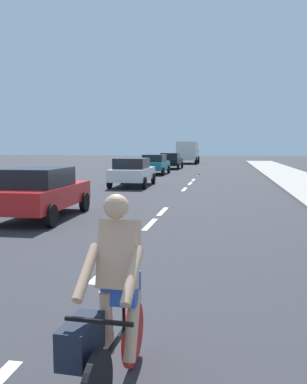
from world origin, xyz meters
name	(u,v)px	position (x,y,z in m)	size (l,w,h in m)	color
ground_plane	(180,194)	(0.00, 20.00, 0.00)	(160.00, 160.00, 0.00)	#2D2D33
lane_stripe_2	(107,268)	(0.00, 7.99, 0.00)	(0.16, 1.80, 0.01)	white
lane_stripe_3	(150,224)	(0.00, 12.34, 0.00)	(0.16, 1.80, 0.01)	white
lane_stripe_4	(163,211)	(0.00, 14.72, 0.00)	(0.16, 1.80, 0.01)	white
lane_stripe_5	(184,189)	(0.00, 22.12, 0.00)	(0.16, 1.80, 0.01)	white
lane_stripe_6	(190,183)	(0.00, 25.59, 0.00)	(0.16, 1.80, 0.01)	white
lane_stripe_7	(193,180)	(0.00, 28.13, 0.00)	(0.16, 1.80, 0.01)	white
lane_stripe_8	(199,174)	(0.00, 34.04, 0.00)	(0.16, 1.80, 0.01)	white
lane_stripe_9	(199,174)	(0.00, 33.73, 0.00)	(0.16, 1.80, 0.01)	white
cyclist	(110,307)	(1.14, 4.26, 0.83)	(0.62, 1.71, 1.82)	black
parked_car_red	(41,191)	(-3.52, 12.80, 0.84)	(2.02, 4.26, 1.57)	red
parked_car_white	(132,171)	(-3.03, 23.33, 0.84)	(2.13, 4.50, 1.57)	white
parked_car_teal	(155,164)	(-3.49, 33.32, 0.84)	(2.03, 4.28, 1.57)	#14727A
parked_car_black	(171,160)	(-3.29, 41.39, 0.84)	(2.14, 4.54, 1.57)	black
delivery_truck	(188,152)	(-2.79, 54.41, 1.50)	(2.72, 6.26, 2.80)	beige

